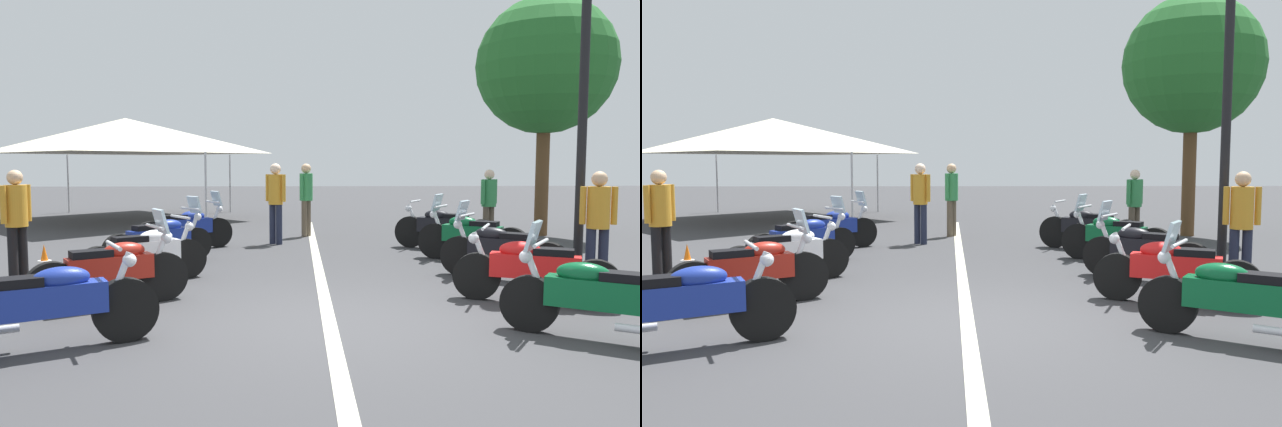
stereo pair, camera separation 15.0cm
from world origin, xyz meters
TOP-DOWN VIEW (x-y plane):
  - ground_plane at (0.00, 0.00)m, footprint 80.00×80.00m
  - lane_centre_stripe at (3.28, 0.00)m, footprint 16.58×0.16m
  - motorcycle_left_row_0 at (-0.94, 2.76)m, footprint 1.17×2.00m
  - motorcycle_left_row_1 at (0.90, 2.67)m, footprint 1.17×1.77m
  - motorcycle_left_row_2 at (2.37, 2.62)m, footprint 1.29×1.68m
  - motorcycle_left_row_3 at (4.08, 2.78)m, footprint 1.48×1.67m
  - motorcycle_left_row_4 at (5.87, 2.66)m, footprint 1.27×1.86m
  - motorcycle_right_row_0 at (-0.75, -2.68)m, footprint 1.22×1.75m
  - motorcycle_right_row_1 at (0.87, -2.65)m, footprint 1.04×1.93m
  - motorcycle_right_row_2 at (2.48, -2.78)m, footprint 1.27×1.70m
  - motorcycle_right_row_3 at (4.20, -2.80)m, footprint 1.25×1.80m
  - motorcycle_right_row_4 at (5.70, -2.69)m, footprint 1.21×1.95m
  - street_lamp_twin_globe at (2.62, -4.06)m, footprint 0.32×1.22m
  - traffic_cone_1 at (2.25, 4.06)m, footprint 0.36×0.36m
  - bystander_0 at (6.69, 0.84)m, footprint 0.34×0.45m
  - bystander_1 at (2.60, 4.60)m, footprint 0.49×0.32m
  - bystander_2 at (8.09, 0.14)m, footprint 0.47×0.32m
  - bystander_3 at (2.10, -4.10)m, footprint 0.32×0.52m
  - bystander_4 at (6.81, -3.97)m, footprint 0.34×0.45m
  - roadside_tree_0 at (8.11, -5.70)m, footprint 3.33×3.33m
  - event_tent at (12.65, 5.75)m, footprint 6.50×6.50m

SIDE VIEW (x-z plane):
  - ground_plane at x=0.00m, z-range 0.00..0.00m
  - lane_centre_stripe at x=3.28m, z-range 0.00..0.01m
  - traffic_cone_1 at x=2.25m, z-range -0.02..0.60m
  - motorcycle_left_row_2 at x=2.37m, z-range -0.05..0.94m
  - motorcycle_right_row_1 at x=0.87m, z-range -0.04..0.94m
  - motorcycle_right_row_0 at x=-0.75m, z-range -0.14..1.05m
  - motorcycle_left_row_3 at x=4.08m, z-range -0.14..1.05m
  - motorcycle_left_row_0 at x=-0.94m, z-range -0.04..0.96m
  - motorcycle_right_row_2 at x=2.48m, z-range -0.14..1.07m
  - motorcycle_left_row_1 at x=0.90m, z-range -0.14..1.07m
  - motorcycle_left_row_4 at x=5.87m, z-range -0.14..1.07m
  - motorcycle_right_row_4 at x=5.70m, z-range -0.04..0.97m
  - motorcycle_right_row_3 at x=4.20m, z-range -0.14..1.09m
  - bystander_4 at x=6.81m, z-range 0.14..1.79m
  - bystander_3 at x=2.10m, z-range 0.14..1.82m
  - bystander_1 at x=2.60m, z-range 0.15..1.84m
  - bystander_2 at x=8.09m, z-range 0.16..1.94m
  - bystander_0 at x=6.69m, z-range 0.16..1.95m
  - event_tent at x=12.65m, z-range 1.05..4.25m
  - street_lamp_twin_globe at x=2.62m, z-range 0.91..6.01m
  - roadside_tree_0 at x=8.11m, z-range 1.23..7.07m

